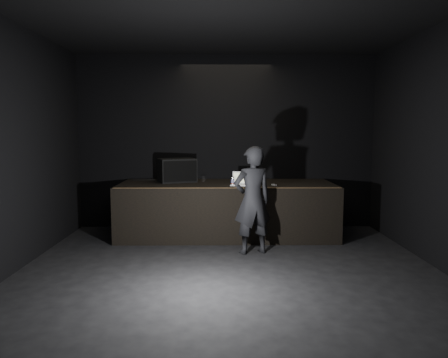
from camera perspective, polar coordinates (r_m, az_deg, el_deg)
ground at (r=5.76m, az=0.80°, el=-13.73°), size 7.00×7.00×0.00m
room_walls at (r=5.42m, az=0.84°, el=6.83°), size 6.10×7.10×3.52m
stage_riser at (r=8.28m, az=0.35°, el=-3.98°), size 4.00×1.50×1.00m
riser_lip at (r=7.50m, az=0.44°, el=-1.14°), size 3.92×0.10×0.01m
stage_monitor at (r=8.41m, az=-6.17°, el=1.14°), size 0.80×0.70×0.45m
cable at (r=8.81m, az=-9.31°, el=-0.10°), size 0.81×0.11×0.02m
laptop at (r=7.92m, az=2.24°, el=-0.34°), size 0.40×0.37×0.24m
beer_can at (r=7.82m, az=1.15°, el=-0.32°), size 0.06×0.06×0.15m
plastic_cup at (r=8.44m, az=-2.67°, el=0.03°), size 0.09×0.09×0.11m
wii_remote at (r=7.87m, az=6.56°, el=-0.77°), size 0.09×0.14×0.03m
person at (r=7.02m, az=3.73°, el=-2.78°), size 0.73×0.59×1.74m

